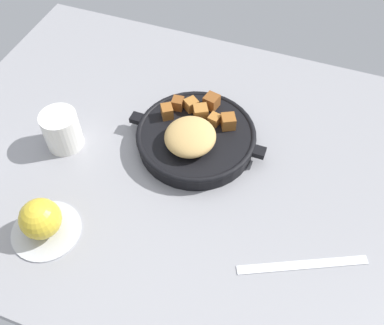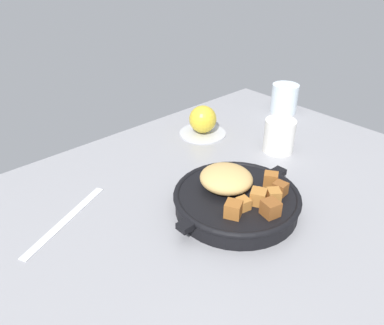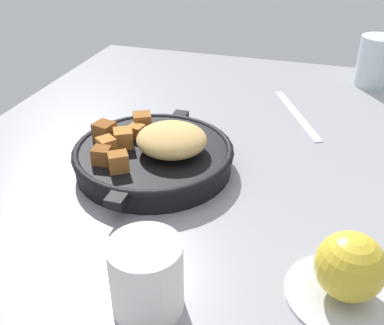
{
  "view_description": "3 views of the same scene",
  "coord_description": "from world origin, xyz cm",
  "px_view_note": "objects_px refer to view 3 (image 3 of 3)",
  "views": [
    {
      "loc": [
        -17.75,
        51.08,
        69.59
      ],
      "look_at": [
        -0.55,
        4.44,
        5.72
      ],
      "focal_mm": 41.25,
      "sensor_mm": 36.0,
      "label": 1
    },
    {
      "loc": [
        -45.35,
        -43.59,
        46.16
      ],
      "look_at": [
        -0.79,
        5.23,
        7.32
      ],
      "focal_mm": 36.48,
      "sensor_mm": 36.0,
      "label": 2
    },
    {
      "loc": [
        56.95,
        18.28,
        36.76
      ],
      "look_at": [
        3.27,
        1.99,
        3.01
      ],
      "focal_mm": 42.39,
      "sensor_mm": 36.0,
      "label": 3
    }
  ],
  "objects_px": {
    "butter_knife": "(296,114)",
    "red_apple": "(350,266)",
    "cast_iron_skillet": "(155,154)",
    "ceramic_mug_white": "(146,277)",
    "water_glass_tall": "(376,61)"
  },
  "relations": [
    {
      "from": "butter_knife",
      "to": "red_apple",
      "type": "bearing_deg",
      "value": -13.41
    },
    {
      "from": "cast_iron_skillet",
      "to": "red_apple",
      "type": "distance_m",
      "value": 0.33
    },
    {
      "from": "red_apple",
      "to": "ceramic_mug_white",
      "type": "height_order",
      "value": "ceramic_mug_white"
    },
    {
      "from": "cast_iron_skillet",
      "to": "water_glass_tall",
      "type": "distance_m",
      "value": 0.57
    },
    {
      "from": "ceramic_mug_white",
      "to": "cast_iron_skillet",
      "type": "bearing_deg",
      "value": -160.74
    },
    {
      "from": "cast_iron_skillet",
      "to": "butter_knife",
      "type": "bearing_deg",
      "value": 144.33
    },
    {
      "from": "cast_iron_skillet",
      "to": "red_apple",
      "type": "xyz_separation_m",
      "value": [
        0.18,
        0.28,
        0.01
      ]
    },
    {
      "from": "ceramic_mug_white",
      "to": "red_apple",
      "type": "bearing_deg",
      "value": 110.49
    },
    {
      "from": "cast_iron_skillet",
      "to": "water_glass_tall",
      "type": "relative_size",
      "value": 2.7
    },
    {
      "from": "water_glass_tall",
      "to": "cast_iron_skillet",
      "type": "bearing_deg",
      "value": -35.14
    },
    {
      "from": "red_apple",
      "to": "ceramic_mug_white",
      "type": "bearing_deg",
      "value": -69.51
    },
    {
      "from": "ceramic_mug_white",
      "to": "water_glass_tall",
      "type": "distance_m",
      "value": 0.76
    },
    {
      "from": "butter_knife",
      "to": "water_glass_tall",
      "type": "distance_m",
      "value": 0.26
    },
    {
      "from": "cast_iron_skillet",
      "to": "ceramic_mug_white",
      "type": "distance_m",
      "value": 0.27
    },
    {
      "from": "butter_knife",
      "to": "ceramic_mug_white",
      "type": "bearing_deg",
      "value": -36.23
    }
  ]
}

